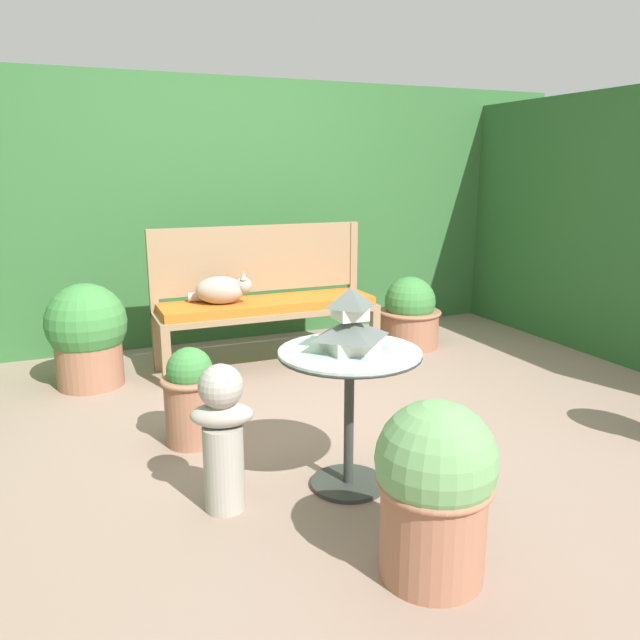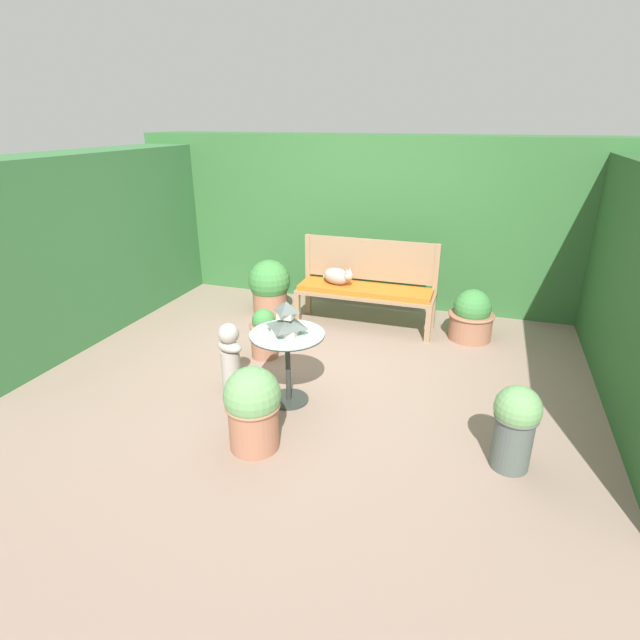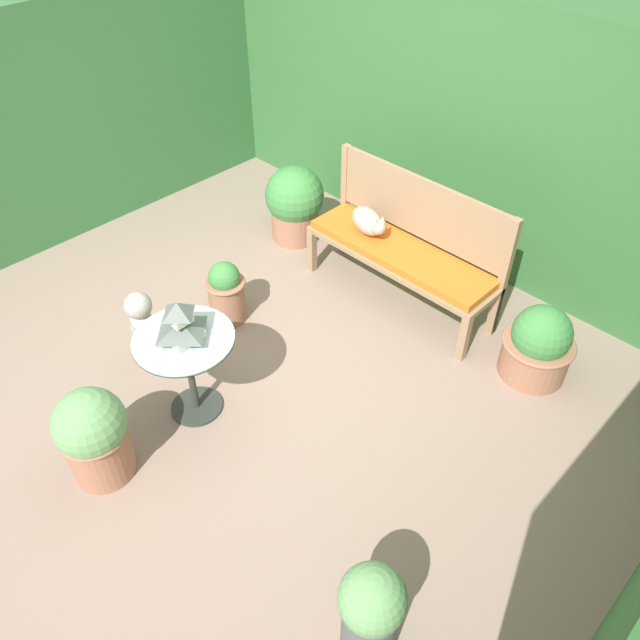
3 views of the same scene
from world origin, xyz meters
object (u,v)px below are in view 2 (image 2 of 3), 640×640
(garden_bench, at_px, (365,293))
(potted_plant_patio_mid, at_px, (515,424))
(potted_plant_path_edge, at_px, (270,287))
(potted_plant_table_near, at_px, (471,317))
(cat, at_px, (338,276))
(garden_bust, at_px, (230,355))
(pagoda_birdhouse, at_px, (287,320))
(potted_plant_bench_right, at_px, (264,333))
(patio_table, at_px, (288,348))
(potted_plant_hedge_corner, at_px, (253,407))

(garden_bench, bearing_deg, potted_plant_patio_mid, -53.62)
(potted_plant_path_edge, bearing_deg, potted_plant_table_near, -0.21)
(cat, xyz_separation_m, potted_plant_table_near, (1.52, 0.04, -0.33))
(garden_bust, xyz_separation_m, potted_plant_patio_mid, (2.36, -0.35, 0.01))
(pagoda_birdhouse, height_order, potted_plant_bench_right, pagoda_birdhouse)
(potted_plant_path_edge, relative_size, potted_plant_table_near, 1.21)
(garden_bench, xyz_separation_m, cat, (-0.33, -0.00, 0.17))
(patio_table, height_order, potted_plant_table_near, patio_table)
(cat, relative_size, potted_plant_hedge_corner, 0.64)
(potted_plant_hedge_corner, bearing_deg, garden_bust, 128.33)
(cat, height_order, potted_plant_hedge_corner, cat)
(potted_plant_path_edge, xyz_separation_m, potted_plant_hedge_corner, (1.00, -2.55, -0.01))
(garden_bench, relative_size, potted_plant_table_near, 2.79)
(garden_bust, relative_size, potted_plant_bench_right, 1.24)
(garden_bench, bearing_deg, potted_plant_bench_right, -125.52)
(pagoda_birdhouse, height_order, garden_bust, pagoda_birdhouse)
(cat, bearing_deg, patio_table, -69.01)
(potted_plant_patio_mid, bearing_deg, pagoda_birdhouse, 169.77)
(pagoda_birdhouse, height_order, potted_plant_path_edge, pagoda_birdhouse)
(patio_table, relative_size, potted_plant_table_near, 1.13)
(potted_plant_patio_mid, bearing_deg, cat, 131.68)
(patio_table, xyz_separation_m, pagoda_birdhouse, (-0.00, -0.00, 0.26))
(garden_bench, distance_m, potted_plant_path_edge, 1.22)
(cat, relative_size, potted_plant_table_near, 0.73)
(garden_bust, distance_m, potted_plant_path_edge, 1.89)
(garden_bench, xyz_separation_m, potted_plant_hedge_corner, (-0.22, -2.50, -0.08))
(garden_bust, bearing_deg, garden_bench, 83.14)
(garden_bench, relative_size, cat, 3.84)
(patio_table, xyz_separation_m, potted_plant_table_near, (1.41, 1.86, -0.24))
(potted_plant_path_edge, xyz_separation_m, potted_plant_bench_right, (0.44, -1.14, -0.09))
(cat, bearing_deg, potted_plant_patio_mid, -30.73)
(potted_plant_table_near, bearing_deg, potted_plant_path_edge, 179.79)
(cat, distance_m, potted_plant_table_near, 1.56)
(cat, bearing_deg, pagoda_birdhouse, -69.01)
(garden_bust, bearing_deg, potted_plant_bench_right, 106.21)
(potted_plant_table_near, distance_m, potted_plant_hedge_corner, 2.91)
(potted_plant_patio_mid, bearing_deg, patio_table, 169.77)
(garden_bust, bearing_deg, patio_table, 14.04)
(cat, bearing_deg, potted_plant_path_edge, -165.71)
(garden_bench, xyz_separation_m, potted_plant_table_near, (1.19, 0.04, -0.16))
(garden_bust, bearing_deg, cat, 92.54)
(potted_plant_patio_mid, bearing_deg, potted_plant_table_near, 99.96)
(potted_plant_path_edge, height_order, potted_plant_table_near, potted_plant_path_edge)
(patio_table, bearing_deg, garden_bench, 83.07)
(potted_plant_patio_mid, xyz_separation_m, potted_plant_hedge_corner, (-1.80, -0.36, -0.01))
(potted_plant_hedge_corner, bearing_deg, potted_plant_table_near, 60.92)
(garden_bench, xyz_separation_m, potted_plant_path_edge, (-1.22, 0.05, -0.07))
(garden_bust, relative_size, potted_plant_table_near, 1.13)
(potted_plant_patio_mid, distance_m, potted_plant_bench_right, 2.58)
(cat, xyz_separation_m, potted_plant_patio_mid, (1.91, -2.14, -0.24))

